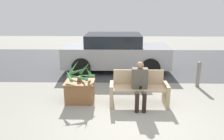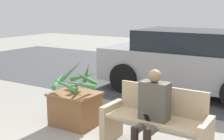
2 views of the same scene
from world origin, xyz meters
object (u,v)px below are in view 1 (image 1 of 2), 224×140
Objects in this scene: bollard_post at (199,74)px; person_seated at (140,83)px; bench at (139,89)px; potted_plant at (80,73)px; parked_car at (115,52)px; planter_box at (80,91)px.

person_seated is at bearing -142.96° from bollard_post.
bench is 1.81× the size of bollard_post.
potted_plant reaches higher than bench.
parked_car reaches higher than person_seated.
bench is 1.60m from planter_box.
person_seated is 2.58m from bollard_post.
person_seated reaches higher than bench.
person_seated is at bearing -11.73° from potted_plant.
parked_car is 4.94× the size of bollard_post.
bollard_post is at bearing 37.04° from person_seated.
planter_box is 0.19× the size of parked_car.
planter_box is 0.94× the size of bollard_post.
person_seated is 1.62m from potted_plant.
bollard_post is (2.06, 1.37, 0.02)m from bench.
parked_car is (0.93, 3.14, -0.08)m from potted_plant.
parked_car is (-0.64, 3.28, 0.32)m from bench.
bench is at bearing -5.44° from planter_box.
person_seated reaches higher than potted_plant.
bench reaches higher than planter_box.
bench is 0.37× the size of parked_car.
potted_plant is 1.01× the size of bollard_post.
person_seated is 1.52× the size of planter_box.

